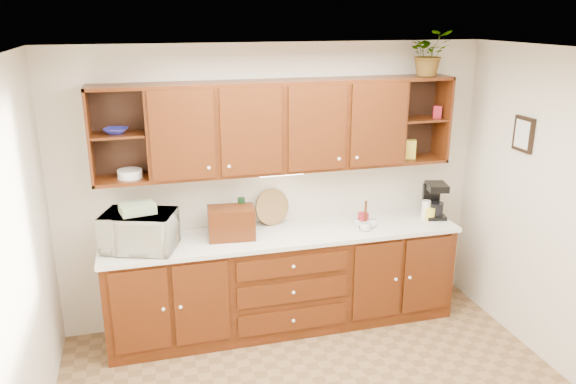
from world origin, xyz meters
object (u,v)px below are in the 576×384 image
coffee_maker (434,200)px  potted_plant (429,53)px  microwave (139,231)px  bread_box (231,223)px

coffee_maker → potted_plant: bearing=168.1°
microwave → potted_plant: 2.99m
microwave → coffee_maker: bearing=20.7°
bread_box → potted_plant: bearing=8.0°
microwave → coffee_maker: 2.78m
potted_plant → bread_box: bearing=-177.2°
microwave → bread_box: size_ratio=1.45×
microwave → coffee_maker: coffee_maker is taller
bread_box → coffee_maker: 2.00m
bread_box → potted_plant: (1.86, 0.09, 1.41)m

